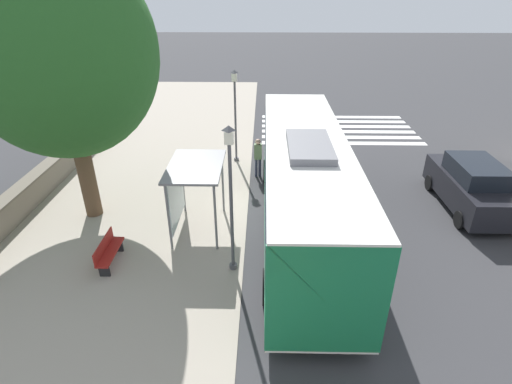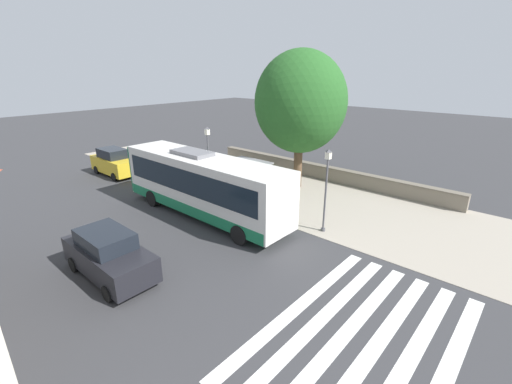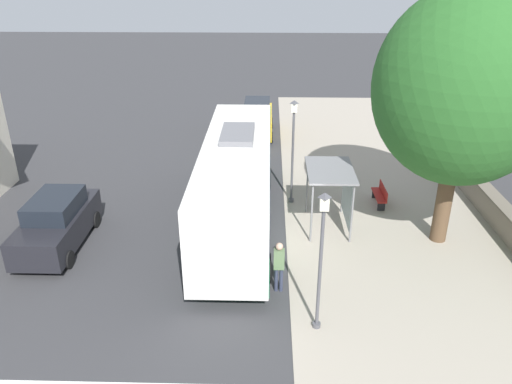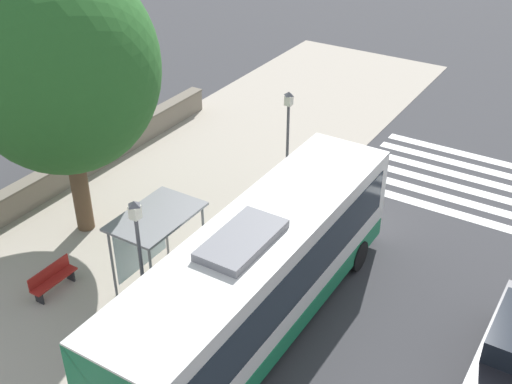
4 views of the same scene
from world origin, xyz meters
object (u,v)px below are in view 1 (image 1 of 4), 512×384
bus (304,184)px  street_lamp_near (231,191)px  pedestrian (258,155)px  bench (108,251)px  bus_shelter (191,176)px  shade_tree (60,53)px  parked_car_far_lane (471,186)px  street_lamp_far (235,109)px

bus → street_lamp_near: street_lamp_near is taller
pedestrian → bench: pedestrian is taller
bus_shelter → shade_tree: bearing=166.6°
bus → parked_car_far_lane: 6.92m
parked_car_far_lane → bench: bearing=-163.5°
bus → bus_shelter: bus is taller
street_lamp_near → bus_shelter: bearing=124.4°
shade_tree → pedestrian: bearing=29.0°
street_lamp_near → shade_tree: (-5.52, 3.16, 3.17)m
bus_shelter → bus: bearing=-1.9°
street_lamp_far → bench: bearing=-112.8°
street_lamp_near → street_lamp_far: bearing=93.0°
street_lamp_near → bus: bearing=42.7°
bus → bus_shelter: 3.78m
pedestrian → street_lamp_near: size_ratio=0.39×
bus → pedestrian: bearing=109.5°
street_lamp_near → parked_car_far_lane: (8.86, 3.93, -1.77)m
pedestrian → street_lamp_far: street_lamp_far is taller
pedestrian → bench: (-4.54, -6.43, -0.59)m
bus → shade_tree: (-7.78, 1.08, 3.99)m
bus → parked_car_far_lane: (6.60, 1.84, -0.95)m
street_lamp_far → pedestrian: bearing=-58.2°
parked_car_far_lane → street_lamp_near: bearing=-156.1°
bus → parked_car_far_lane: bus is taller
shade_tree → street_lamp_far: bearing=45.6°
bench → bus: bearing=17.4°
pedestrian → shade_tree: shade_tree is taller
shade_tree → parked_car_far_lane: bearing=3.1°
bus → street_lamp_far: bearing=113.2°
bus_shelter → street_lamp_far: 6.26m
bus_shelter → street_lamp_near: 2.75m
street_lamp_far → shade_tree: (-5.09, -5.20, 3.30)m
street_lamp_far → shade_tree: 7.99m
street_lamp_far → bus_shelter: bearing=-100.0°
parked_car_far_lane → bus: bearing=-164.4°
pedestrian → shade_tree: size_ratio=0.19×
bus_shelter → street_lamp_near: street_lamp_near is taller
pedestrian → parked_car_far_lane: bearing=-18.0°
shade_tree → bus_shelter: bearing=-13.4°
bus_shelter → bench: size_ratio=1.77×
bench → street_lamp_near: bearing=-2.3°
bench → shade_tree: (-1.64, 3.00, 5.42)m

